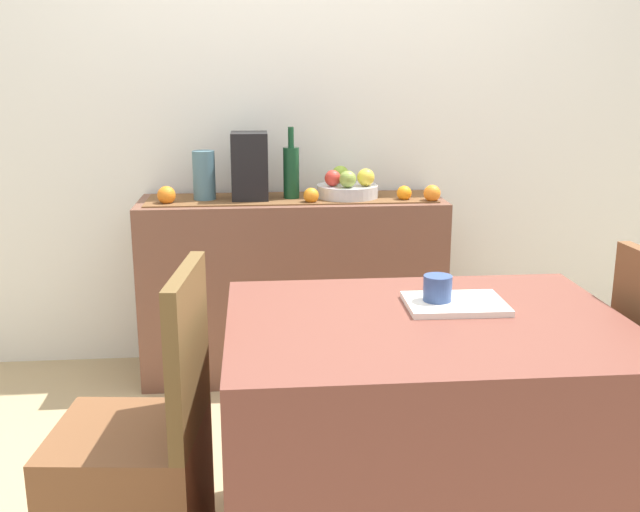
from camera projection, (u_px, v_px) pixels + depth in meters
ground_plane at (321, 473)px, 2.65m from camera, size 6.40×6.40×0.02m
room_wall_rear at (298, 80)px, 3.45m from camera, size 6.40×0.06×2.70m
sideboard_console at (293, 287)px, 3.43m from camera, size 1.37×0.42×0.83m
table_runner at (292, 199)px, 3.32m from camera, size 1.29×0.32×0.01m
fruit_bowl at (348, 191)px, 3.34m from camera, size 0.28×0.28×0.06m
apple_front at (340, 174)px, 3.39m from camera, size 0.08×0.08×0.08m
apple_right at (348, 179)px, 3.25m from camera, size 0.08×0.08×0.08m
apple_center at (366, 177)px, 3.29m from camera, size 0.08×0.08×0.08m
apple_upper at (333, 178)px, 3.28m from camera, size 0.07×0.07×0.07m
wine_bottle at (291, 172)px, 3.29m from camera, size 0.07×0.07×0.32m
coffee_maker at (250, 166)px, 3.27m from camera, size 0.16×0.18×0.30m
ceramic_vase at (204, 176)px, 3.26m from camera, size 0.10×0.10×0.22m
orange_loose_end at (404, 193)px, 3.28m from camera, size 0.07×0.07×0.07m
orange_loose_mid at (166, 195)px, 3.19m from camera, size 0.08×0.08×0.08m
orange_loose_near_bowl at (311, 196)px, 3.22m from camera, size 0.07×0.07×0.07m
orange_loose_far at (432, 193)px, 3.25m from camera, size 0.08×0.08×0.08m
dining_table at (423, 442)px, 2.10m from camera, size 1.09×0.82×0.74m
open_book at (455, 304)px, 2.11m from camera, size 0.28×0.22×0.02m
coffee_cup at (437, 291)px, 2.10m from camera, size 0.08×0.08×0.09m
chair_near_window at (136, 489)px, 2.05m from camera, size 0.44×0.44×0.90m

